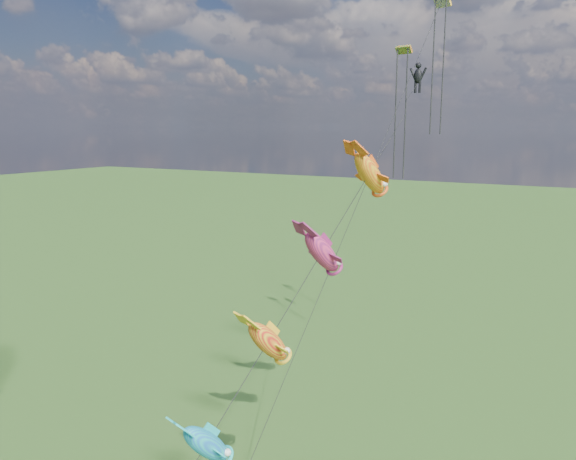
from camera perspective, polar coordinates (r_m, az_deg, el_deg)
The scene contains 2 objects.
fish_windsock_rig at distance 22.24m, azimuth 0.74°, elevation -6.77°, with size 4.93×15.26×16.46m.
parafoil_rig at distance 35.35m, azimuth 12.89°, elevation 14.76°, with size 4.45×17.25×23.61m.
Camera 1 is at (27.64, -15.83, 15.80)m, focal length 35.00 mm.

